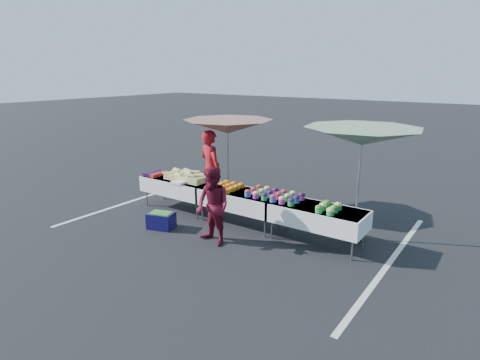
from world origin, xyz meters
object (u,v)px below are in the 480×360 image
Objects in this scene: table_center at (240,199)px; umbrella_left at (228,127)px; customer at (213,206)px; storage_bin at (161,220)px; umbrella_right at (362,137)px; table_left at (179,185)px; table_right at (317,215)px; vendor at (211,169)px.

table_center is 1.84m from umbrella_left.
customer is at bearing -60.85° from umbrella_left.
umbrella_right is at bearing 9.59° from storage_bin.
customer is at bearing -81.76° from table_center.
table_right is (3.60, 0.00, 0.00)m from table_left.
customer is (-1.64, -1.12, 0.17)m from table_right.
vendor is 0.71× the size of umbrella_right.
umbrella_left is (-2.71, 0.80, 1.38)m from table_right.
table_center is at bearing 109.73° from customer.
vendor is at bearing -178.17° from umbrella_right.
umbrella_left is at bearing -124.54° from vendor.
table_center and table_right have the same top height.
umbrella_right is 4.41m from storage_bin.
table_center is 0.98× the size of vendor.
table_right is at bearing 0.00° from table_center.
umbrella_left is (0.34, 0.25, 1.02)m from vendor.
customer is (0.16, -1.12, 0.17)m from table_center.
table_center is 1.41m from vendor.
umbrella_right reaches higher than vendor.
umbrella_right reaches higher than table_center.
storage_bin is at bearing -64.14° from table_left.
table_left is at bearing -138.03° from umbrella_left.
umbrella_left is (-1.07, 1.92, 1.21)m from customer.
table_center is at bearing 180.00° from table_right.
table_right is 3.28m from storage_bin.
table_right is 1.69m from umbrella_right.
umbrella_left is at bearing 138.70° from table_center.
table_left reaches higher than storage_bin.
table_center reaches higher than storage_bin.
umbrella_right is (4.12, 0.66, 1.46)m from table_left.
storage_bin is at bearing -99.68° from umbrella_left.
customer is (1.41, -1.67, -0.20)m from vendor.
table_right is at bearing 0.00° from table_left.
umbrella_right is (0.52, 0.66, 1.46)m from table_right.
table_left is 2.27m from customer.
vendor is at bearing 45.00° from table_left.
storage_bin is (-1.41, -0.02, -0.58)m from customer.
umbrella_right is at bearing -159.09° from vendor.
vendor is at bearing 169.78° from table_right.
table_center is at bearing -41.30° from umbrella_left.
umbrella_left is 3.93× the size of storage_bin.
table_left is 0.70× the size of umbrella_right.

